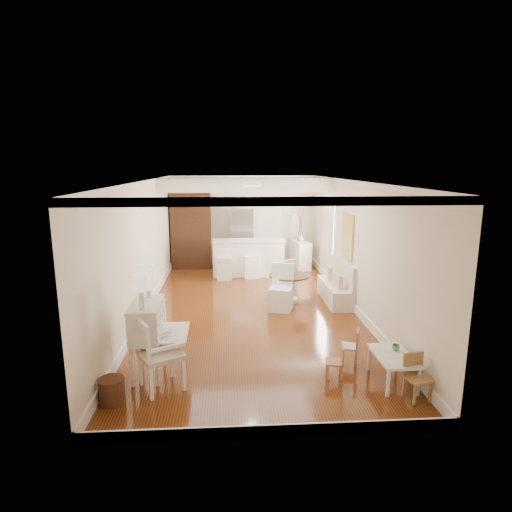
{
  "coord_description": "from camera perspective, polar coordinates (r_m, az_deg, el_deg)",
  "views": [
    {
      "loc": [
        -0.46,
        -8.89,
        3.12
      ],
      "look_at": [
        0.14,
        0.3,
        1.16
      ],
      "focal_mm": 30.0,
      "sensor_mm": 36.0,
      "label": 1
    }
  ],
  "objects": [
    {
      "name": "gustavian_armchair",
      "position": [
        6.31,
        -12.57,
        -12.54
      ],
      "size": [
        0.82,
        0.82,
        1.05
      ],
      "primitive_type": "cube",
      "rotation": [
        0.0,
        0.0,
        2.06
      ],
      "color": "white",
      "rests_on": "ground"
    },
    {
      "name": "kids_chair_b",
      "position": [
        7.14,
        12.37,
        -11.61
      ],
      "size": [
        0.36,
        0.36,
        0.58
      ],
      "primitive_type": "cube",
      "rotation": [
        0.0,
        0.0,
        -1.93
      ],
      "color": "tan",
      "rests_on": "ground"
    },
    {
      "name": "kids_chair_a",
      "position": [
        6.63,
        10.42,
        -13.68
      ],
      "size": [
        0.28,
        0.28,
        0.52
      ],
      "primitive_type": "cube",
      "rotation": [
        0.0,
        0.0,
        -1.71
      ],
      "color": "#AA774D",
      "rests_on": "ground"
    },
    {
      "name": "kids_table",
      "position": [
        6.74,
        17.76,
        -14.1
      ],
      "size": [
        0.52,
        0.86,
        0.43
      ],
      "primitive_type": "cube",
      "rotation": [
        0.0,
        0.0,
        0.0
      ],
      "color": "white",
      "rests_on": "ground"
    },
    {
      "name": "slip_chair_far",
      "position": [
        10.24,
        3.44,
        -2.96
      ],
      "size": [
        0.63,
        0.64,
        0.95
      ],
      "primitive_type": "cube",
      "rotation": [
        0.0,
        0.0,
        -2.57
      ],
      "color": "white",
      "rests_on": "ground"
    },
    {
      "name": "pantry_cabinet",
      "position": [
        13.27,
        -8.62,
        3.36
      ],
      "size": [
        1.2,
        0.6,
        2.3
      ],
      "primitive_type": "cube",
      "color": "#381E11",
      "rests_on": "ground"
    },
    {
      "name": "dining_table",
      "position": [
        9.96,
        4.42,
        -4.31
      ],
      "size": [
        1.23,
        1.23,
        0.64
      ],
      "primitive_type": "cylinder",
      "rotation": [
        0.0,
        0.0,
        -0.4
      ],
      "color": "#4A2B17",
      "rests_on": "ground"
    },
    {
      "name": "banquette",
      "position": [
        10.05,
        10.55,
        -3.34
      ],
      "size": [
        0.52,
        1.6,
        0.98
      ],
      "primitive_type": "cube",
      "color": "silver",
      "rests_on": "ground"
    },
    {
      "name": "fridge",
      "position": [
        13.25,
        -0.38,
        2.39
      ],
      "size": [
        0.75,
        0.65,
        1.8
      ],
      "primitive_type": "imported",
      "color": "silver",
      "rests_on": "ground"
    },
    {
      "name": "kids_chair_c",
      "position": [
        6.37,
        20.79,
        -14.91
      ],
      "size": [
        0.36,
        0.36,
        0.63
      ],
      "primitive_type": "cube",
      "rotation": [
        0.0,
        0.0,
        0.2
      ],
      "color": "#9C7846",
      "rests_on": "ground"
    },
    {
      "name": "branch_vase",
      "position": [
        13.05,
        6.04,
        2.37
      ],
      "size": [
        0.2,
        0.2,
        0.19
      ],
      "primitive_type": "imported",
      "rotation": [
        0.0,
        0.0,
        0.13
      ],
      "color": "white",
      "rests_on": "sideboard"
    },
    {
      "name": "wicker_basket",
      "position": [
        6.28,
        -18.69,
        -16.62
      ],
      "size": [
        0.35,
        0.35,
        0.34
      ],
      "primitive_type": "cylinder",
      "rotation": [
        0.0,
        0.0,
        -0.01
      ],
      "color": "#512C19",
      "rests_on": "ground"
    },
    {
      "name": "pencil_cup",
      "position": [
        6.8,
        18.13,
        -11.51
      ],
      "size": [
        0.12,
        0.12,
        0.09
      ],
      "primitive_type": "imported",
      "rotation": [
        0.0,
        0.0,
        0.13
      ],
      "color": "#579658",
      "rests_on": "kids_table"
    },
    {
      "name": "bar_stool_left",
      "position": [
        11.84,
        -4.29,
        -0.74
      ],
      "size": [
        0.42,
        0.42,
        1.02
      ],
      "primitive_type": "cube",
      "rotation": [
        0.0,
        0.0,
        0.03
      ],
      "color": "silver",
      "rests_on": "ground"
    },
    {
      "name": "secretary_bureau",
      "position": [
        6.75,
        -14.25,
        -10.62
      ],
      "size": [
        0.9,
        0.92,
        1.13
      ],
      "primitive_type": "cube",
      "rotation": [
        0.0,
        0.0,
        0.02
      ],
      "color": "white",
      "rests_on": "ground"
    },
    {
      "name": "sideboard",
      "position": [
        13.17,
        5.87,
        0.16
      ],
      "size": [
        0.58,
        0.96,
        0.85
      ],
      "primitive_type": "cube",
      "rotation": [
        0.0,
        0.0,
        0.22
      ],
      "color": "silver",
      "rests_on": "ground"
    },
    {
      "name": "bar_stool_right",
      "position": [
        12.01,
        -0.75,
        -0.51
      ],
      "size": [
        0.48,
        0.48,
        1.02
      ],
      "primitive_type": "cube",
      "rotation": [
        0.0,
        0.0,
        0.2
      ],
      "color": "white",
      "rests_on": "ground"
    },
    {
      "name": "breakfast_counter",
      "position": [
        12.28,
        -1.02,
        -0.21
      ],
      "size": [
        2.05,
        0.65,
        1.03
      ],
      "primitive_type": "cube",
      "color": "white",
      "rests_on": "ground"
    },
    {
      "name": "room",
      "position": [
        9.3,
        -0.61,
        5.0
      ],
      "size": [
        9.0,
        9.04,
        2.82
      ],
      "color": "brown",
      "rests_on": "ground"
    },
    {
      "name": "slip_chair_near",
      "position": [
        9.34,
        3.33,
        -4.25
      ],
      "size": [
        0.6,
        0.62,
        1.01
      ],
      "primitive_type": "cube",
      "rotation": [
        0.0,
        0.0,
        -0.3
      ],
      "color": "white",
      "rests_on": "ground"
    }
  ]
}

